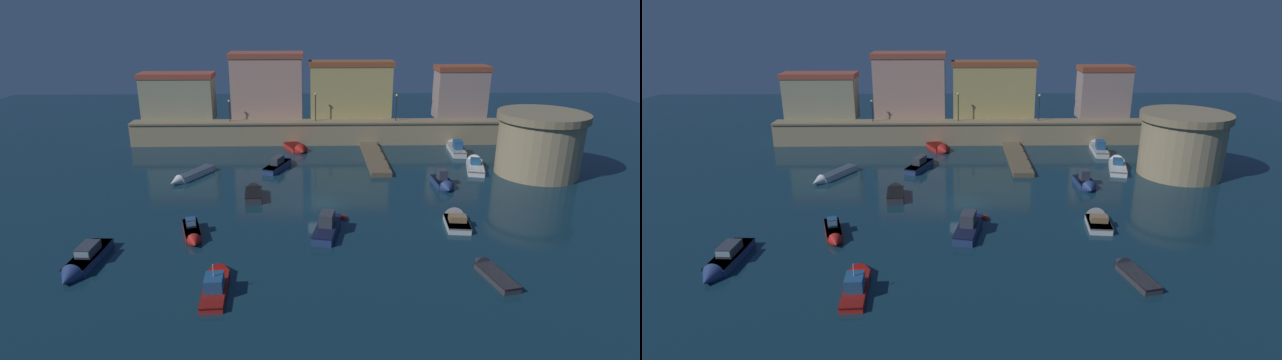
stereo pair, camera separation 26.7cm
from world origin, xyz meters
The scene contains 22 objects.
ground_plane centered at (0.00, 0.00, 0.00)m, with size 126.43×126.43×0.00m, color #112D3D.
quay_wall centered at (0.00, 22.30, 1.60)m, with size 50.07×2.76×3.17m.
old_town_backdrop centered at (-1.84, 25.45, 6.89)m, with size 48.04×4.69×9.01m.
fortress_tower centered at (24.44, 8.60, 3.57)m, with size 9.63×9.63×7.03m.
pier_dock centered at (6.92, 14.36, 0.27)m, with size 2.31×13.42×0.70m.
quay_lamp_0 centered at (-11.74, 22.30, 5.15)m, with size 0.32×0.32×2.91m.
quay_lamp_1 centered at (-0.19, 22.30, 5.68)m, with size 0.32×0.32×3.84m.
quay_lamp_2 centered at (10.72, 22.30, 5.55)m, with size 0.32×0.32×3.59m.
moored_boat_0 centered at (0.48, -5.71, 0.56)m, with size 2.91×6.82×2.22m.
moored_boat_1 centered at (11.66, -13.70, 0.27)m, with size 2.33×5.04×1.24m.
moored_boat_2 centered at (18.34, 11.16, 0.38)m, with size 3.33×6.90×1.79m.
moored_boat_3 centered at (-10.77, -7.15, 0.44)m, with size 2.54×4.92×1.59m.
moored_boat_4 centered at (-7.51, -14.78, 0.39)m, with size 1.81×6.32×2.72m.
moored_boat_5 centered at (-2.57, 18.56, 0.34)m, with size 3.54×4.86×1.80m.
moored_boat_6 centered at (17.97, 18.21, 0.51)m, with size 2.23×6.99×2.20m.
moored_boat_7 centered at (12.94, 4.38, 0.48)m, with size 1.79×4.24×2.14m.
moored_boat_8 centered at (11.63, -4.80, 0.35)m, with size 2.29×4.41×1.78m.
moored_boat_9 centered at (-6.67, 2.13, 0.41)m, with size 1.91×4.28×1.51m.
moored_boat_10 centered at (-14.29, 7.79, 0.32)m, with size 4.28×6.47×1.22m.
moored_boat_11 centered at (-17.72, -11.98, 0.42)m, with size 1.95×6.63×1.78m.
moored_boat_12 centered at (-4.53, 11.71, 0.48)m, with size 3.67×6.38×1.82m.
mooring_buoy_0 centered at (1.94, -3.50, 0.00)m, with size 0.65×0.65×0.65m, color red.
Camera 2 is at (-0.92, -45.26, 18.23)m, focal length 28.50 mm.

